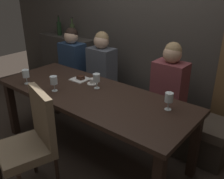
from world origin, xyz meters
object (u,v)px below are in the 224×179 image
(chair_near_side, at_px, (32,138))
(espresso_cup, at_px, (92,82))
(diner_redhead, at_px, (72,55))
(wine_glass_center_front, at_px, (26,74))
(dining_table, at_px, (91,100))
(banquette_bench, at_px, (129,111))
(diner_far_end, at_px, (170,79))
(diner_bearded, at_px, (102,61))
(wine_bottle_pale_label, at_px, (72,31))
(dessert_plate, at_px, (80,79))
(wine_glass_end_right, at_px, (97,78))
(wine_glass_center_back, at_px, (54,81))
(wine_glass_end_left, at_px, (169,98))
(wine_bottle_dark_red, at_px, (59,28))

(chair_near_side, bearing_deg, espresso_cup, 98.63)
(diner_redhead, bearing_deg, wine_glass_center_front, -72.66)
(chair_near_side, xyz_separation_m, espresso_cup, (-0.14, 0.91, 0.21))
(dining_table, distance_m, banquette_bench, 0.82)
(banquette_bench, bearing_deg, dining_table, -90.00)
(diner_far_end, bearing_deg, chair_near_side, -111.10)
(diner_redhead, relative_size, diner_bearded, 0.99)
(diner_bearded, relative_size, wine_bottle_pale_label, 2.32)
(diner_redhead, xyz_separation_m, wine_bottle_pale_label, (-0.35, 0.34, 0.27))
(wine_glass_center_front, distance_m, dessert_plate, 0.61)
(wine_glass_end_right, height_order, wine_glass_center_back, same)
(diner_redhead, distance_m, wine_glass_center_back, 1.14)
(diner_far_end, xyz_separation_m, wine_glass_end_left, (0.26, -0.53, 0.04))
(dining_table, height_order, banquette_bench, dining_table)
(chair_near_side, height_order, wine_bottle_dark_red, wine_bottle_dark_red)
(diner_far_end, bearing_deg, wine_bottle_pale_label, 170.27)
(dining_table, height_order, diner_far_end, diner_far_end)
(banquette_bench, height_order, diner_bearded, diner_bearded)
(diner_bearded, relative_size, espresso_cup, 6.30)
(banquette_bench, xyz_separation_m, wine_bottle_dark_red, (-1.71, 0.34, 0.84))
(wine_bottle_dark_red, distance_m, wine_glass_center_front, 1.66)
(diner_bearded, xyz_separation_m, wine_glass_end_right, (0.46, -0.60, 0.05))
(wine_glass_end_left, distance_m, wine_glass_center_back, 1.19)
(wine_bottle_dark_red, xyz_separation_m, wine_glass_end_right, (1.68, -0.91, -0.22))
(diner_bearded, bearing_deg, wine_glass_center_back, -80.20)
(chair_near_side, height_order, diner_far_end, diner_far_end)
(banquette_bench, relative_size, dessert_plate, 13.16)
(diner_bearded, height_order, dessert_plate, diner_bearded)
(chair_near_side, height_order, wine_glass_end_right, chair_near_side)
(diner_redhead, relative_size, dessert_plate, 3.95)
(chair_near_side, relative_size, diner_redhead, 1.31)
(banquette_bench, xyz_separation_m, espresso_cup, (-0.15, -0.51, 0.54))
(chair_near_side, xyz_separation_m, wine_bottle_dark_red, (-1.70, 1.77, 0.51))
(dining_table, distance_m, diner_bearded, 0.89)
(dining_table, distance_m, espresso_cup, 0.27)
(wine_bottle_pale_label, distance_m, wine_glass_center_back, 1.64)
(dessert_plate, bearing_deg, wine_glass_end_right, -10.62)
(wine_glass_end_right, bearing_deg, banquette_bench, 86.97)
(dessert_plate, bearing_deg, wine_glass_center_back, -86.94)
(dining_table, xyz_separation_m, wine_glass_end_left, (0.80, 0.18, 0.20))
(wine_glass_center_front, bearing_deg, diner_redhead, 107.34)
(wine_bottle_pale_label, relative_size, wine_glass_center_front, 1.99)
(banquette_bench, height_order, espresso_cup, espresso_cup)
(wine_glass_center_back, distance_m, espresso_cup, 0.44)
(wine_bottle_dark_red, bearing_deg, espresso_cup, -28.71)
(wine_glass_center_back, bearing_deg, wine_bottle_pale_label, 130.27)
(wine_glass_center_front, bearing_deg, diner_far_end, 37.79)
(dessert_plate, bearing_deg, wine_bottle_dark_red, 147.94)
(wine_glass_end_right, relative_size, wine_glass_center_back, 1.00)
(diner_far_end, relative_size, wine_glass_center_front, 4.72)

